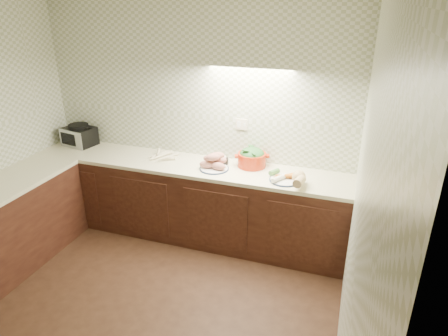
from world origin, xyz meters
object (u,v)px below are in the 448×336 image
(toaster_oven, at_px, (79,135))
(dutch_oven, at_px, (252,157))
(sweet_potato_plate, at_px, (214,162))
(veg_plate, at_px, (291,177))
(onion_bowl, at_px, (221,160))
(parsnip_pile, at_px, (164,157))

(toaster_oven, height_order, dutch_oven, toaster_oven)
(sweet_potato_plate, height_order, veg_plate, sweet_potato_plate)
(sweet_potato_plate, height_order, onion_bowl, sweet_potato_plate)
(dutch_oven, bearing_deg, toaster_oven, 160.88)
(sweet_potato_plate, distance_m, dutch_oven, 0.41)
(sweet_potato_plate, bearing_deg, veg_plate, -4.64)
(parsnip_pile, relative_size, veg_plate, 0.84)
(toaster_oven, distance_m, veg_plate, 2.68)
(parsnip_pile, bearing_deg, dutch_oven, 6.96)
(veg_plate, bearing_deg, toaster_oven, 174.91)
(toaster_oven, relative_size, onion_bowl, 2.52)
(dutch_oven, bearing_deg, parsnip_pile, 167.18)
(parsnip_pile, height_order, veg_plate, veg_plate)
(onion_bowl, distance_m, veg_plate, 0.85)
(dutch_oven, bearing_deg, onion_bowl, 166.32)
(toaster_oven, distance_m, onion_bowl, 1.85)
(onion_bowl, bearing_deg, dutch_oven, 6.11)
(sweet_potato_plate, height_order, dutch_oven, dutch_oven)
(toaster_oven, height_order, veg_plate, toaster_oven)
(parsnip_pile, height_order, dutch_oven, dutch_oven)
(toaster_oven, relative_size, parsnip_pile, 1.15)
(sweet_potato_plate, bearing_deg, parsnip_pile, 173.41)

